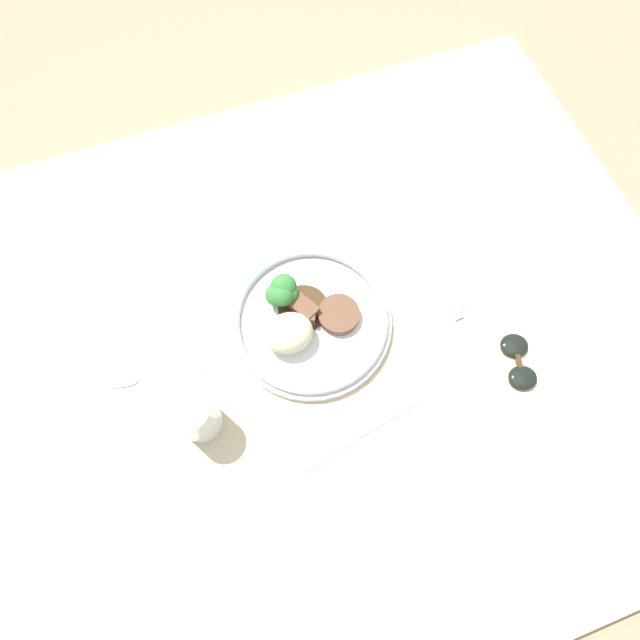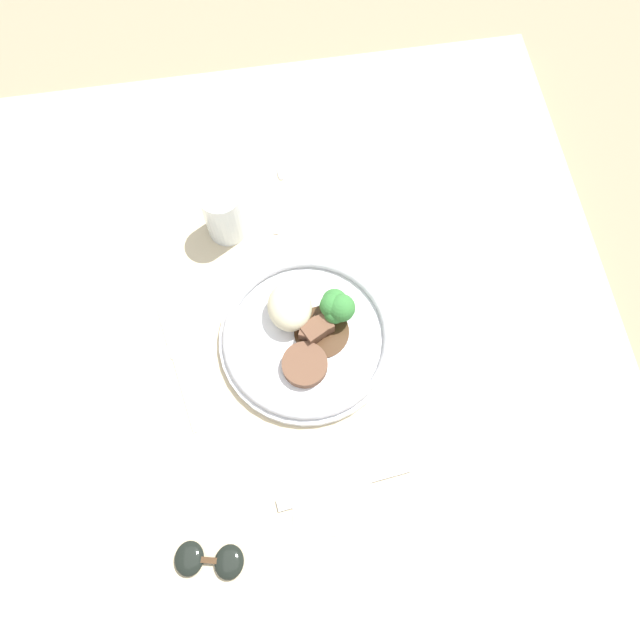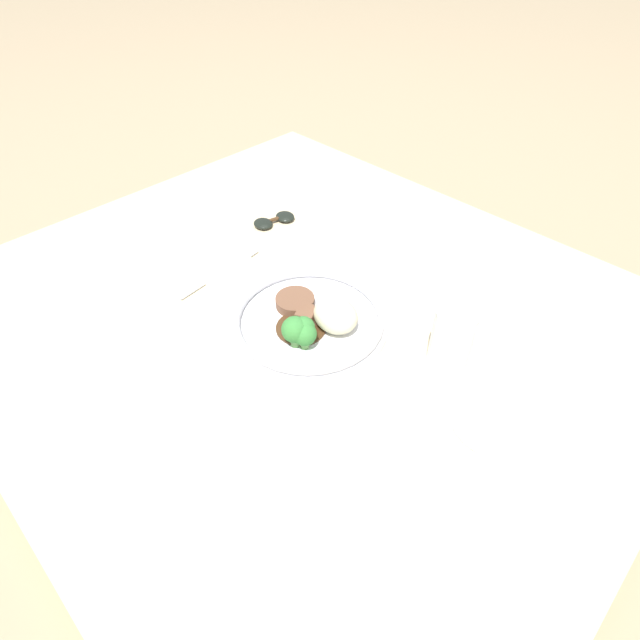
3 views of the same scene
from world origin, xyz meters
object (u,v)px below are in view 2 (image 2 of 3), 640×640
fork (332,491)px  knife (177,362)px  juice_glass (225,214)px  spoon (282,177)px  plate (309,332)px  sunglasses (210,560)px

fork → knife: 0.30m
juice_glass → spoon: (0.09, -0.10, -0.05)m
juice_glass → spoon: size_ratio=0.67×
juice_glass → spoon: bearing=-49.5°
plate → fork: bearing=179.3°
plate → knife: (-0.01, 0.20, -0.02)m
sunglasses → juice_glass: bearing=4.8°
plate → spoon: size_ratio=1.72×
juice_glass → sunglasses: juice_glass is taller
spoon → sunglasses: bearing=175.7°
plate → spoon: 0.29m
sunglasses → plate: bearing=-17.5°
plate → sunglasses: size_ratio=2.62×
spoon → sunglasses: sunglasses is taller
fork → sunglasses: (-0.06, 0.18, 0.00)m
juice_glass → plate: bearing=-153.5°
spoon → plate: bearing=-167.1°
fork → knife: fork is taller
juice_glass → sunglasses: bearing=171.3°
juice_glass → spoon: 0.14m
juice_glass → knife: size_ratio=0.50×
plate → knife: 0.21m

